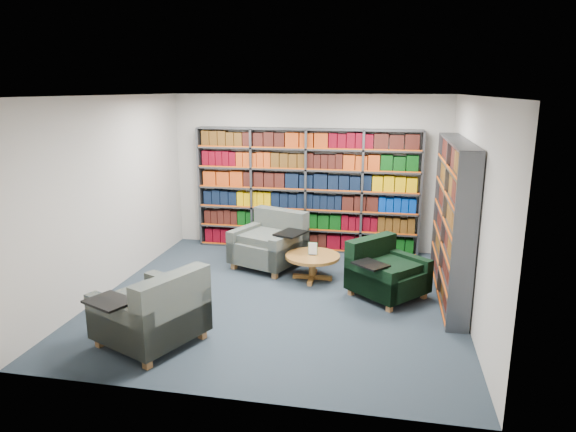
% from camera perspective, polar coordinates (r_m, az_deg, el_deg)
% --- Properties ---
extents(room_shell, '(5.02, 5.02, 2.82)m').
position_cam_1_polar(room_shell, '(6.96, -0.95, 1.63)').
color(room_shell, '#1D2630').
rests_on(room_shell, ground).
extents(bookshelf_back, '(4.00, 0.28, 2.20)m').
position_cam_1_polar(bookshelf_back, '(9.28, 2.07, 2.83)').
color(bookshelf_back, '#47494F').
rests_on(bookshelf_back, ground).
extents(bookshelf_right, '(0.28, 2.50, 2.20)m').
position_cam_1_polar(bookshelf_right, '(7.53, 17.78, -0.47)').
color(bookshelf_right, '#47494F').
rests_on(bookshelf_right, ground).
extents(chair_teal_left, '(1.33, 1.29, 0.90)m').
position_cam_1_polar(chair_teal_left, '(8.59, -1.81, -3.13)').
color(chair_teal_left, black).
rests_on(chair_teal_left, ground).
extents(chair_green_right, '(1.24, 1.24, 0.80)m').
position_cam_1_polar(chair_green_right, '(7.49, 10.54, -6.29)').
color(chair_green_right, black).
rests_on(chair_green_right, ground).
extents(chair_teal_front, '(1.33, 1.35, 0.91)m').
position_cam_1_polar(chair_teal_front, '(6.16, -14.50, -10.62)').
color(chair_teal_front, black).
rests_on(chair_teal_front, ground).
extents(coffee_table, '(0.84, 0.84, 0.59)m').
position_cam_1_polar(coffee_table, '(7.96, 2.75, -4.90)').
color(coffee_table, '#8F5C25').
rests_on(coffee_table, ground).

